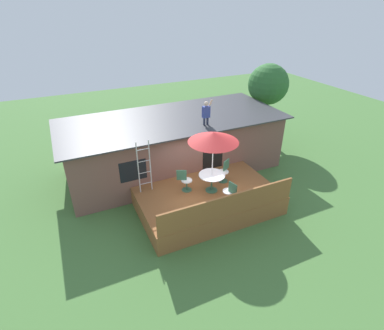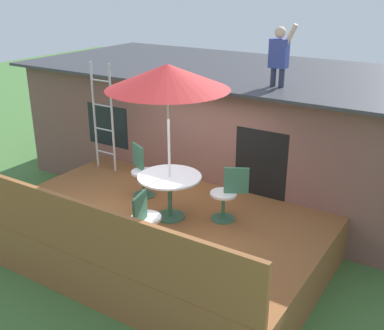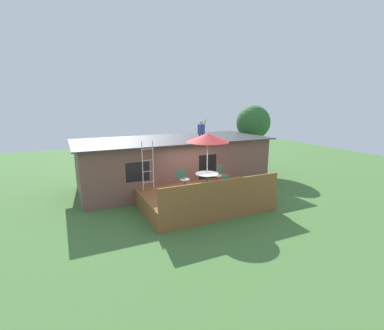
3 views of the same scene
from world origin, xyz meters
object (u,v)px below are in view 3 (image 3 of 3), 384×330
(patio_chair_right, at_px, (218,175))
(patio_chair_near, at_px, (223,185))
(patio_umbrella, at_px, (208,138))
(backyard_tree, at_px, (253,123))
(person_figure, at_px, (201,129))
(step_ladder, at_px, (148,166))
(patio_table, at_px, (207,177))
(patio_chair_left, at_px, (183,179))

(patio_chair_right, bearing_deg, patio_chair_near, 39.13)
(patio_umbrella, bearing_deg, backyard_tree, 38.21)
(person_figure, distance_m, patio_chair_near, 3.85)
(patio_umbrella, relative_size, person_figure, 2.29)
(step_ladder, xyz_separation_m, patio_chair_right, (3.23, -0.64, -0.64))
(step_ladder, bearing_deg, patio_table, -24.52)
(patio_chair_right, relative_size, patio_chair_near, 1.00)
(person_figure, relative_size, patio_chair_left, 1.21)
(patio_table, xyz_separation_m, person_figure, (0.85, 2.22, 1.92))
(patio_chair_right, bearing_deg, step_ladder, -39.43)
(person_figure, bearing_deg, patio_table, -110.86)
(patio_chair_left, bearing_deg, patio_umbrella, 0.00)
(patio_umbrella, bearing_deg, patio_chair_left, 153.56)
(step_ladder, distance_m, patio_chair_near, 3.41)
(patio_chair_right, bearing_deg, patio_table, -0.00)
(patio_umbrella, bearing_deg, patio_chair_near, -76.38)
(patio_chair_left, xyz_separation_m, patio_chair_right, (1.79, -0.03, 0.00))
(patio_chair_left, xyz_separation_m, patio_chair_near, (1.19, -1.46, 0.00))
(patio_chair_right, bearing_deg, patio_umbrella, -0.00)
(step_ladder, height_order, person_figure, person_figure)
(person_figure, distance_m, backyard_tree, 5.90)
(patio_table, relative_size, person_figure, 0.94)
(patio_table, bearing_deg, person_figure, 69.14)
(step_ladder, distance_m, person_figure, 3.70)
(step_ladder, relative_size, patio_chair_right, 2.39)
(patio_umbrella, bearing_deg, patio_table, 7.13)
(patio_table, xyz_separation_m, step_ladder, (-2.39, 1.09, 0.51))
(patio_chair_left, height_order, backyard_tree, backyard_tree)
(patio_table, distance_m, patio_chair_near, 1.02)
(patio_table, bearing_deg, patio_chair_left, 153.56)
(patio_table, bearing_deg, patio_umbrella, -172.87)
(patio_umbrella, bearing_deg, person_figure, 69.14)
(patio_umbrella, xyz_separation_m, backyard_tree, (6.13, 4.83, 0.12))
(patio_chair_left, bearing_deg, patio_chair_right, 25.60)
(patio_table, height_order, patio_chair_near, patio_chair_near)
(step_ladder, bearing_deg, patio_chair_near, -38.30)
(patio_table, height_order, backyard_tree, backyard_tree)
(patio_umbrella, distance_m, patio_chair_right, 2.12)
(patio_chair_near, bearing_deg, person_figure, -24.34)
(patio_chair_right, bearing_deg, backyard_tree, -168.61)
(person_figure, bearing_deg, patio_chair_right, -90.25)
(patio_chair_near, bearing_deg, patio_table, -0.00)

